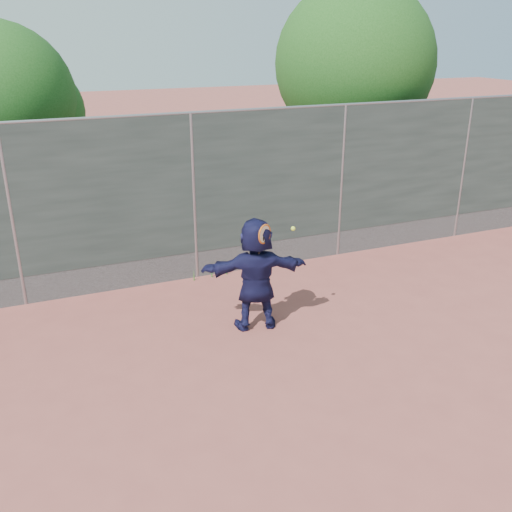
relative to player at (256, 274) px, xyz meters
name	(u,v)px	position (x,y,z in m)	size (l,w,h in m)	color
ground	(273,373)	(-0.29, -1.32, -0.88)	(80.00, 80.00, 0.00)	#9E4C42
player	(256,274)	(0.00, 0.00, 0.00)	(1.63, 0.52, 1.76)	#16163E
ball_ground	(301,262)	(1.81, 2.03, -0.84)	(0.07, 0.07, 0.07)	#D5F235
fence	(194,195)	(-0.29, 2.18, 0.70)	(20.00, 0.06, 3.03)	#38423D
swing_action	(267,235)	(0.10, -0.19, 0.68)	(0.65, 0.19, 0.51)	#C95612
tree_right	(360,68)	(4.39, 4.44, 2.61)	(3.78, 3.60, 5.39)	#382314
tree_left	(7,104)	(-3.14, 5.24, 2.06)	(3.15, 3.00, 4.53)	#382314
weed_clump	(214,270)	(0.00, 2.07, -0.74)	(0.68, 0.07, 0.30)	#387226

